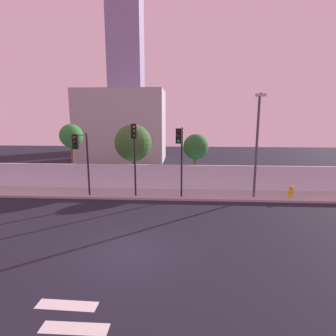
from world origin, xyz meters
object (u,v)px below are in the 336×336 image
object	(u,v)px
roadside_tree_midright	(196,147)
traffic_light_left	(134,145)
roadside_tree_leftmost	(71,136)
roadside_tree_midleft	(133,143)
fire_hydrant	(291,191)
traffic_light_right	(180,148)
street_lamp_curbside	(257,138)
traffic_light_center	(81,151)

from	to	relation	value
roadside_tree_midright	traffic_light_left	bearing A→B (deg)	-135.11
roadside_tree_leftmost	roadside_tree_midleft	size ratio (longest dim) A/B	1.00
fire_hydrant	roadside_tree_leftmost	distance (m)	16.78
traffic_light_right	roadside_tree_midleft	distance (m)	5.70
street_lamp_curbside	fire_hydrant	bearing A→B (deg)	2.92
traffic_light_right	street_lamp_curbside	distance (m)	4.99
traffic_light_center	roadside_tree_leftmost	xyz separation A→B (m)	(-2.46, 4.41, 0.61)
roadside_tree_midleft	traffic_light_right	bearing A→B (deg)	-48.54
traffic_light_right	roadside_tree_midright	size ratio (longest dim) A/B	1.12
traffic_light_left	roadside_tree_midleft	distance (m)	4.18
traffic_light_left	traffic_light_center	bearing A→B (deg)	-174.49
traffic_light_left	roadside_tree_leftmost	world-z (taller)	traffic_light_left
street_lamp_curbside	roadside_tree_midright	bearing A→B (deg)	136.66
traffic_light_left	roadside_tree_midleft	xyz separation A→B (m)	(-0.84, 4.08, -0.27)
traffic_light_center	traffic_light_right	bearing A→B (deg)	1.26
traffic_light_right	roadside_tree_leftmost	world-z (taller)	roadside_tree_leftmost
traffic_light_right	traffic_light_left	bearing A→B (deg)	176.38
traffic_light_right	roadside_tree_midright	bearing A→B (deg)	74.74
roadside_tree_midright	fire_hydrant	bearing A→B (deg)	-28.88
traffic_light_center	street_lamp_curbside	size ratio (longest dim) A/B	0.64
traffic_light_center	fire_hydrant	world-z (taller)	traffic_light_center
traffic_light_center	roadside_tree_midleft	world-z (taller)	roadside_tree_midleft
traffic_light_center	street_lamp_curbside	xyz separation A→B (m)	(11.20, 0.87, 0.79)
fire_hydrant	roadside_tree_midright	distance (m)	7.49
roadside_tree_leftmost	roadside_tree_midright	world-z (taller)	roadside_tree_leftmost
fire_hydrant	roadside_tree_leftmost	bearing A→B (deg)	168.04
traffic_light_left	street_lamp_curbside	world-z (taller)	street_lamp_curbside
street_lamp_curbside	roadside_tree_midleft	xyz separation A→B (m)	(-8.68, 3.53, -0.67)
traffic_light_right	street_lamp_curbside	xyz separation A→B (m)	(4.91, 0.74, 0.55)
traffic_light_center	traffic_light_left	bearing A→B (deg)	5.51
roadside_tree_leftmost	roadside_tree_midright	size ratio (longest dim) A/B	1.18
traffic_light_center	fire_hydrant	distance (m)	13.94
traffic_light_right	fire_hydrant	distance (m)	7.96
street_lamp_curbside	traffic_light_right	bearing A→B (deg)	-171.48
traffic_light_right	fire_hydrant	size ratio (longest dim) A/B	5.50
traffic_light_center	street_lamp_curbside	world-z (taller)	street_lamp_curbside
traffic_light_left	traffic_light_right	xyz separation A→B (m)	(2.93, -0.19, -0.16)
roadside_tree_leftmost	roadside_tree_midleft	distance (m)	5.00
traffic_light_right	roadside_tree_leftmost	bearing A→B (deg)	153.99
roadside_tree_leftmost	traffic_light_right	bearing A→B (deg)	-26.01
traffic_light_left	traffic_light_center	distance (m)	3.40
fire_hydrant	traffic_light_left	bearing A→B (deg)	-176.25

